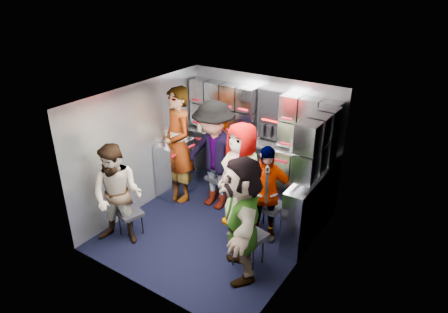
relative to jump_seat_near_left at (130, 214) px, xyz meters
The scene contains 29 objects.
floor 1.29m from the jump_seat_near_left, 39.30° to the left, with size 3.00×3.00×0.00m, color black.
wall_back 2.58m from the jump_seat_near_left, 67.19° to the left, with size 2.80×0.04×2.10m, color #9A9FA8.
wall_left 1.14m from the jump_seat_near_left, 119.07° to the left, with size 0.04×3.00×2.10m, color #9A9FA8.
wall_right 2.58m from the jump_seat_near_left, 18.44° to the left, with size 0.04×3.00×2.10m, color #9A9FA8.
ceiling 2.14m from the jump_seat_near_left, 39.30° to the left, with size 2.80×3.00×0.02m, color silver.
cart_bank_back 2.29m from the jump_seat_near_left, 65.15° to the left, with size 2.68×0.38×0.99m, color #8F939E.
cart_bank_left 1.37m from the jump_seat_near_left, 99.59° to the left, with size 0.38×0.76×0.99m, color #8F939E.
counter 2.38m from the jump_seat_near_left, 65.15° to the left, with size 2.68×0.42×0.03m, color silver.
locker_bank_back 2.60m from the jump_seat_near_left, 65.77° to the left, with size 2.68×0.28×0.82m, color #8F939E.
locker_bank_right 2.90m from the jump_seat_near_left, 33.92° to the left, with size 0.28×1.00×0.82m, color #8F939E.
right_cabinet 2.62m from the jump_seat_near_left, 32.10° to the left, with size 0.28×1.20×1.00m, color #8F939E.
coffee_niche 2.72m from the jump_seat_near_left, 62.54° to the left, with size 0.46×0.16×0.84m, color black, non-canonical shape.
red_latch_strip 2.17m from the jump_seat_near_left, 62.87° to the left, with size 2.60×0.02×0.03m, color maroon.
jump_seat_near_left is the anchor object (origin of this frame).
jump_seat_mid_left 1.66m from the jump_seat_near_left, 69.96° to the left, with size 0.45×0.43×0.48m.
jump_seat_center 1.81m from the jump_seat_near_left, 47.36° to the left, with size 0.41×0.40×0.44m.
jump_seat_mid_right 2.08m from the jump_seat_near_left, 36.31° to the left, with size 0.44×0.42×0.48m.
jump_seat_near_right 1.85m from the jump_seat_near_left, 12.36° to the left, with size 0.49×0.47×0.50m.
attendant_standing 1.43m from the jump_seat_near_left, 93.93° to the left, with size 0.72×0.48×1.99m, color black.
attendant_arc_a 0.45m from the jump_seat_near_left, 90.00° to the right, with size 0.75×0.58×1.53m, color black.
attendant_arc_b 1.60m from the jump_seat_near_left, 67.59° to the left, with size 1.19×0.69×1.85m, color black.
attendant_arc_c 1.75m from the jump_seat_near_left, 43.21° to the left, with size 0.83×0.54×1.69m, color black.
attendant_arc_d 2.01m from the jump_seat_near_left, 32.10° to the left, with size 0.87×0.36×1.48m, color black.
attendant_arc_e 1.88m from the jump_seat_near_left, ahead, with size 1.56×0.50×1.68m, color black.
bottle_left 2.31m from the jump_seat_near_left, 68.83° to the left, with size 0.07×0.07×0.22m, color white.
bottle_mid 2.28m from the jump_seat_near_left, 71.51° to the left, with size 0.07×0.07×0.25m, color white.
bottle_right 2.71m from the jump_seat_near_left, 51.33° to the left, with size 0.07×0.07×0.22m, color white.
cup_left 2.15m from the jump_seat_near_left, 95.50° to the left, with size 0.08×0.08×0.10m, color tan.
cup_right 2.73m from the jump_seat_near_left, 49.96° to the left, with size 0.08×0.08×0.10m, color tan.
Camera 1 is at (2.96, -4.16, 3.66)m, focal length 32.00 mm.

